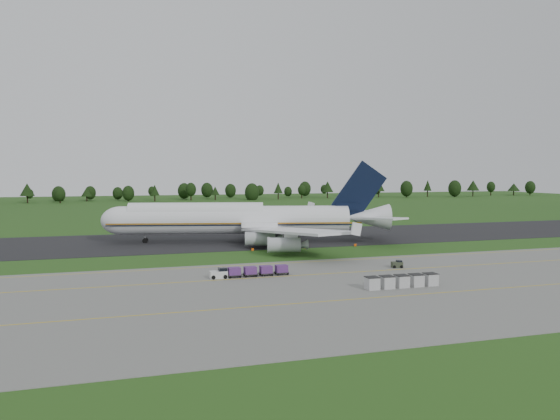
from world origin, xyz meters
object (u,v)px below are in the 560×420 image
object	(u,v)px
uld_row	(402,281)
utility_cart	(397,265)
aircraft	(241,219)
baggage_train	(248,271)
edge_markers	(305,247)

from	to	relation	value
uld_row	utility_cart	bearing A→B (deg)	63.22
aircraft	uld_row	xyz separation A→B (m)	(10.85, -57.50, -4.65)
baggage_train	edge_markers	world-z (taller)	baggage_train
utility_cart	edge_markers	bearing A→B (deg)	104.48
uld_row	edge_markers	world-z (taller)	uld_row
edge_markers	uld_row	bearing A→B (deg)	-90.46
baggage_train	edge_markers	xyz separation A→B (m)	(19.86, 28.07, -0.63)
utility_cart	uld_row	size ratio (longest dim) A/B	0.18
baggage_train	utility_cart	xyz separation A→B (m)	(27.04, 0.26, -0.33)
baggage_train	edge_markers	distance (m)	34.39
baggage_train	utility_cart	size ratio (longest dim) A/B	6.34
utility_cart	uld_row	distance (m)	16.70
utility_cart	uld_row	xyz separation A→B (m)	(-7.52, -14.90, 0.41)
uld_row	edge_markers	bearing A→B (deg)	89.54
aircraft	uld_row	size ratio (longest dim) A/B	6.15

